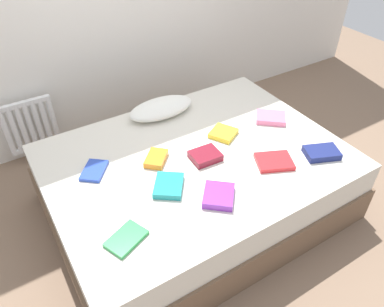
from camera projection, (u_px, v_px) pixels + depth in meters
name	position (u px, v px, depth m)	size (l,w,h in m)	color
ground_plane	(195.00, 206.00, 2.81)	(8.00, 8.00, 0.00)	#7F6651
bed	(196.00, 182.00, 2.65)	(2.00, 1.50, 0.50)	brown
radiator	(30.00, 126.00, 3.03)	(0.41, 0.04, 0.46)	white
pillow	(161.00, 108.00, 2.85)	(0.52, 0.26, 0.12)	white
textbook_purple	(219.00, 196.00, 2.17)	(0.20, 0.18, 0.04)	purple
textbook_pink	(271.00, 118.00, 2.81)	(0.22, 0.17, 0.04)	pink
textbook_teal	(169.00, 186.00, 2.23)	(0.21, 0.17, 0.04)	teal
textbook_yellow	(223.00, 133.00, 2.66)	(0.17, 0.17, 0.04)	yellow
textbook_orange	(156.00, 159.00, 2.43)	(0.18, 0.12, 0.04)	orange
textbook_green	(126.00, 239.00, 1.94)	(0.21, 0.14, 0.02)	green
textbook_red	(274.00, 161.00, 2.42)	(0.23, 0.18, 0.03)	red
textbook_blue	(94.00, 171.00, 2.35)	(0.20, 0.13, 0.02)	#2847B7
textbook_maroon	(205.00, 156.00, 2.45)	(0.19, 0.16, 0.05)	maroon
textbook_navy	(322.00, 153.00, 2.48)	(0.22, 0.15, 0.05)	navy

